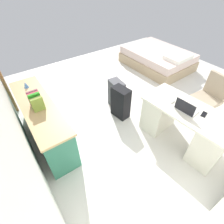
# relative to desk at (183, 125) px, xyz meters

# --- Properties ---
(ground_plane) EXTENTS (6.04, 6.04, 0.00)m
(ground_plane) POSITION_rel_desk_xyz_m (1.21, -0.24, -0.38)
(ground_plane) COLOR silver
(desk) EXTENTS (1.49, 0.79, 0.74)m
(desk) POSITION_rel_desk_xyz_m (0.00, 0.00, 0.00)
(desk) COLOR silver
(desk) RESTS_ON ground_plane
(office_chair) EXTENTS (0.52, 0.52, 0.94)m
(office_chair) POSITION_rel_desk_xyz_m (0.14, -0.88, 0.03)
(office_chair) COLOR black
(office_chair) RESTS_ON ground_plane
(credenza) EXTENTS (1.80, 0.48, 0.78)m
(credenza) POSITION_rel_desk_xyz_m (1.43, 1.90, 0.01)
(credenza) COLOR #2D7056
(credenza) RESTS_ON ground_plane
(bed) EXTENTS (1.95, 1.47, 0.58)m
(bed) POSITION_rel_desk_xyz_m (2.25, -1.76, -0.14)
(bed) COLOR tan
(bed) RESTS_ON ground_plane
(suitcase_black) EXTENTS (0.39, 0.27, 0.67)m
(suitcase_black) POSITION_rel_desk_xyz_m (1.14, 0.46, -0.05)
(suitcase_black) COLOR black
(suitcase_black) RESTS_ON ground_plane
(suitcase_spare_grey) EXTENTS (0.38, 0.25, 0.63)m
(suitcase_spare_grey) POSITION_rel_desk_xyz_m (1.42, 0.36, -0.07)
(suitcase_spare_grey) COLOR #4C4C51
(suitcase_spare_grey) RESTS_ON ground_plane
(laptop) EXTENTS (0.33, 0.25, 0.21)m
(laptop) POSITION_rel_desk_xyz_m (0.02, 0.08, 0.40)
(laptop) COLOR #B7B7BC
(laptop) RESTS_ON desk
(computer_mouse) EXTENTS (0.07, 0.11, 0.03)m
(computer_mouse) POSITION_rel_desk_xyz_m (0.29, 0.07, 0.37)
(computer_mouse) COLOR white
(computer_mouse) RESTS_ON desk
(cell_phone_near_laptop) EXTENTS (0.10, 0.15, 0.01)m
(cell_phone_near_laptop) POSITION_rel_desk_xyz_m (-0.19, -0.08, 0.36)
(cell_phone_near_laptop) COLOR black
(cell_phone_near_laptop) RESTS_ON desk
(book_row) EXTENTS (0.24, 0.17, 0.24)m
(book_row) POSITION_rel_desk_xyz_m (1.37, 1.90, 0.50)
(book_row) COLOR olive
(book_row) RESTS_ON credenza
(figurine_small) EXTENTS (0.08, 0.08, 0.11)m
(figurine_small) POSITION_rel_desk_xyz_m (2.01, 1.90, 0.45)
(figurine_small) COLOR #4C7FBF
(figurine_small) RESTS_ON credenza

